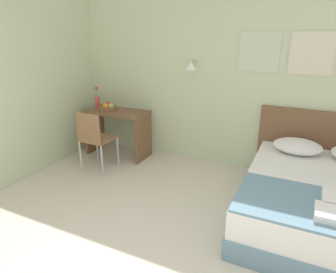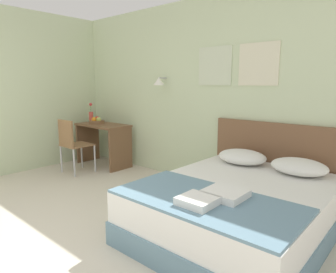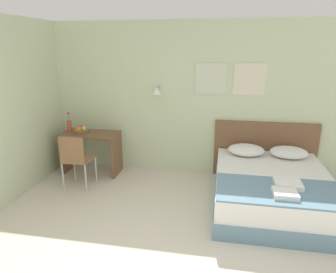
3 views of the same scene
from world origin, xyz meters
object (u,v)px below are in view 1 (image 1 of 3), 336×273
pillow_left (297,146)px  folded_towel_mid_bed (333,214)px  flower_vase (98,100)px  headboard (325,149)px  throw_blanket (328,209)px  fruit_bowl (108,107)px  bed (323,203)px  desk (118,125)px  desk_chair (94,136)px

pillow_left → folded_towel_mid_bed: 1.47m
flower_vase → headboard: bearing=5.1°
throw_blanket → fruit_bowl: (-3.20, 1.24, 0.28)m
bed → throw_blanket: bearing=-90.0°
fruit_bowl → flower_vase: flower_vase is taller
flower_vase → fruit_bowl: bearing=-12.2°
flower_vase → pillow_left: bearing=-0.1°
headboard → folded_towel_mid_bed: bearing=-89.2°
headboard → pillow_left: headboard is taller
desk → fruit_bowl: size_ratio=3.65×
pillow_left → throw_blanket: bearing=-75.5°
fruit_bowl → flower_vase: (-0.25, 0.05, 0.08)m
throw_blanket → flower_vase: bearing=159.4°
desk → flower_vase: flower_vase is taller
throw_blanket → fruit_bowl: size_ratio=5.63×
headboard → flower_vase: flower_vase is taller
folded_towel_mid_bed → flower_vase: 3.77m
desk_chair → fruit_bowl: (-0.19, 0.64, 0.26)m
headboard → desk_chair: headboard is taller
desk → desk_chair: bearing=-86.7°
pillow_left → flower_vase: size_ratio=1.63×
folded_towel_mid_bed → pillow_left: bearing=104.1°
pillow_left → folded_towel_mid_bed: (0.36, -1.43, -0.03)m
bed → throw_blanket: size_ratio=1.28×
pillow_left → desk: (-2.71, -0.04, -0.08)m
desk → headboard: bearing=6.5°
desk → folded_towel_mid_bed: bearing=-24.4°
flower_vase → bed: bearing=-11.7°
desk → desk_chair: (0.04, -0.65, 0.02)m
desk → desk_chair: size_ratio=1.12×
desk_chair → fruit_bowl: size_ratio=3.25×
bed → pillow_left: 0.86m
throw_blanket → flower_vase: (-3.45, 1.29, 0.36)m
desk → fruit_bowl: fruit_bowl is taller
throw_blanket → desk_chair: size_ratio=1.73×
pillow_left → headboard: bearing=43.3°
pillow_left → flower_vase: bearing=179.9°
folded_towel_mid_bed → fruit_bowl: size_ratio=1.01×
bed → throw_blanket: (0.00, -0.58, 0.27)m
fruit_bowl → bed: bearing=-11.7°
headboard → flower_vase: bearing=-174.9°
headboard → fruit_bowl: (-3.20, -0.36, 0.30)m
bed → fruit_bowl: 3.31m
folded_towel_mid_bed → flower_vase: bearing=157.6°
pillow_left → desk: size_ratio=0.58×
desk → flower_vase: bearing=174.1°
desk_chair → flower_vase: size_ratio=2.49×
fruit_bowl → desk: bearing=4.5°
desk_chair → flower_vase: bearing=122.5°
headboard → desk: 3.07m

